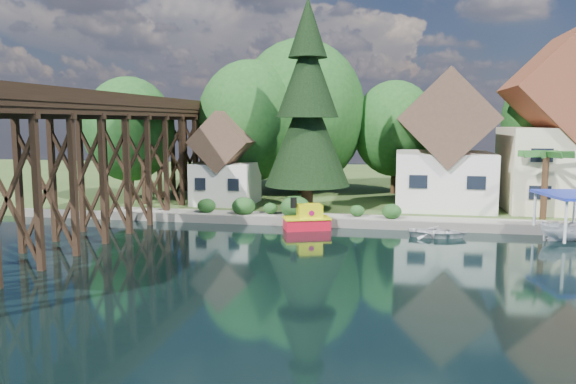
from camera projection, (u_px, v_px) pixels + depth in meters
name	position (u px, v px, depth m)	size (l,w,h in m)	color
ground	(336.00, 254.00, 31.96)	(140.00, 140.00, 0.00)	black
bank	(367.00, 184.00, 65.05)	(140.00, 52.00, 0.50)	#365120
seawall	(406.00, 225.00, 38.96)	(60.00, 0.40, 0.62)	slate
promenade	(434.00, 220.00, 39.82)	(50.00, 2.60, 0.06)	gray
trestle_bridge	(118.00, 152.00, 39.33)	(4.12, 44.18, 9.30)	black
house_left	(444.00, 150.00, 45.58)	(7.64, 8.64, 11.02)	white
house_center	(562.00, 135.00, 44.22)	(8.65, 9.18, 13.89)	beige
shed	(226.00, 165.00, 47.67)	(5.09, 5.40, 7.85)	white
bg_trees	(372.00, 124.00, 51.55)	(49.90, 13.30, 10.57)	#382314
shrubs	(288.00, 206.00, 41.68)	(15.76, 2.47, 1.70)	#1A4619
conifer	(308.00, 110.00, 43.23)	(6.64, 6.64, 16.34)	#382314
palm_tree	(546.00, 156.00, 39.74)	(4.09, 4.09, 5.21)	#382314
tugboat	(307.00, 220.00, 39.08)	(3.61, 2.76, 2.32)	red
boat_white_a	(438.00, 231.00, 36.59)	(2.66, 3.72, 0.77)	silver
boat_canopy	(570.00, 221.00, 35.24)	(4.09, 5.24, 3.02)	white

